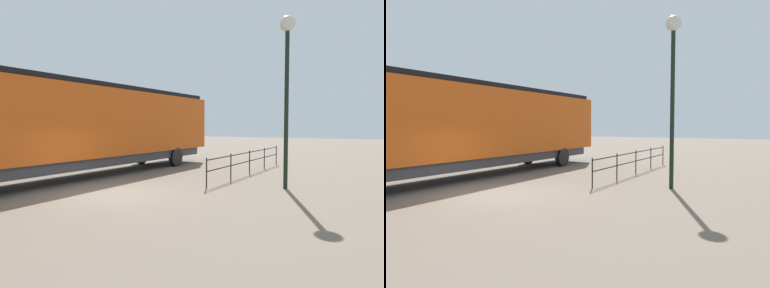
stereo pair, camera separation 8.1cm
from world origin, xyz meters
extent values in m
plane|color=#756656|center=(0.00, 0.00, 0.00)|extent=(120.00, 120.00, 0.00)
cube|color=#D15114|center=(-3.84, 2.18, 2.57)|extent=(2.91, 18.84, 3.14)
cube|color=black|center=(-3.84, 10.34, 2.10)|extent=(2.79, 2.50, 2.20)
cube|color=black|center=(-3.84, 2.18, 4.26)|extent=(2.62, 18.08, 0.24)
cube|color=#38383D|center=(-3.84, 2.18, 0.78)|extent=(2.62, 17.33, 0.45)
cylinder|color=black|center=(-5.15, 8.20, 0.55)|extent=(0.30, 1.10, 1.10)
cylinder|color=black|center=(-2.54, 8.20, 0.55)|extent=(0.30, 1.10, 1.10)
cylinder|color=black|center=(5.08, 4.13, 3.04)|extent=(0.16, 0.16, 6.07)
sphere|color=silver|center=(5.08, 4.13, 6.25)|extent=(0.59, 0.59, 0.59)
cube|color=black|center=(2.45, 7.30, 1.09)|extent=(0.04, 9.34, 0.04)
cube|color=black|center=(2.45, 7.30, 0.65)|extent=(0.04, 9.34, 0.04)
cylinder|color=black|center=(2.45, 2.63, 0.59)|extent=(0.05, 0.05, 1.18)
cylinder|color=black|center=(2.45, 4.96, 0.59)|extent=(0.05, 0.05, 1.18)
cylinder|color=black|center=(2.45, 7.30, 0.59)|extent=(0.05, 0.05, 1.18)
cylinder|color=black|center=(2.45, 9.63, 0.59)|extent=(0.05, 0.05, 1.18)
cylinder|color=black|center=(2.45, 11.97, 0.59)|extent=(0.05, 0.05, 1.18)
camera|label=1|loc=(8.54, -9.06, 2.41)|focal=32.28mm
camera|label=2|loc=(8.61, -9.02, 2.41)|focal=32.28mm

